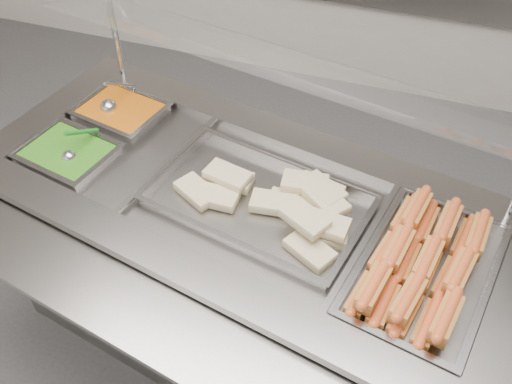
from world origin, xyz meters
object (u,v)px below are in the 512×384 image
(pan_wraps, at_px, (259,204))
(serving_spoon, at_px, (72,153))
(ladle, at_px, (110,106))
(steam_counter, at_px, (245,275))
(sneeze_guard, at_px, (278,65))
(pan_hotdogs, at_px, (424,277))

(pan_wraps, distance_m, serving_spoon, 0.70)
(pan_wraps, xyz_separation_m, ladle, (-0.71, 0.28, 0.03))
(steam_counter, height_order, serving_spoon, serving_spoon)
(steam_counter, distance_m, serving_spoon, 0.79)
(sneeze_guard, xyz_separation_m, pan_hotdogs, (0.58, -0.35, -0.41))
(steam_counter, bearing_deg, ladle, 157.40)
(sneeze_guard, height_order, pan_wraps, sneeze_guard)
(ladle, bearing_deg, serving_spoon, -87.79)
(pan_wraps, height_order, ladle, ladle)
(serving_spoon, bearing_deg, pan_wraps, 0.71)
(ladle, bearing_deg, pan_hotdogs, -17.50)
(pan_wraps, bearing_deg, ladle, 158.25)
(pan_wraps, height_order, serving_spoon, serving_spoon)
(pan_hotdogs, bearing_deg, ladle, 162.50)
(steam_counter, relative_size, serving_spoon, 11.17)
(steam_counter, distance_m, sneeze_guard, 0.86)
(ladle, xyz_separation_m, serving_spoon, (0.01, -0.29, 0.00))
(sneeze_guard, xyz_separation_m, ladle, (-0.70, 0.05, -0.36))
(sneeze_guard, height_order, serving_spoon, sneeze_guard)
(steam_counter, relative_size, pan_wraps, 2.69)
(sneeze_guard, bearing_deg, ladle, 175.51)
(pan_wraps, distance_m, ladle, 0.77)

